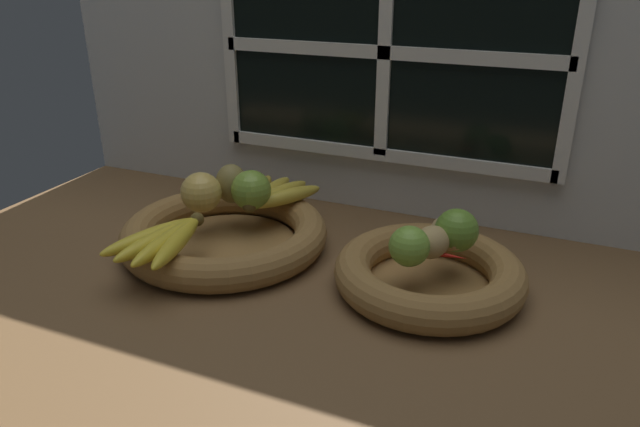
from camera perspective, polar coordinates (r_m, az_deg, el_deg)
The scene contains 14 objects.
ground_plane at distance 95.14cm, azimuth 0.49°, elevation -6.68°, with size 140.00×90.00×3.00cm, color brown.
back_wall at distance 111.88cm, azimuth 6.59°, elevation 13.86°, with size 140.00×4.60×55.00cm.
fruit_bowl_left at distance 102.84cm, azimuth -9.23°, elevation -2.00°, with size 35.49×35.49×5.55cm.
fruit_bowl_right at distance 90.57cm, azimuth 10.54°, elevation -5.80°, with size 28.82×28.82×5.55cm.
apple_golden_left at distance 103.95cm, azimuth -11.47°, elevation 2.02°, with size 7.10×7.10×7.10cm, color #DBB756.
apple_green_back at distance 103.65cm, azimuth -6.71°, elevation 2.27°, with size 7.08×7.08×7.08cm, color #7AA338.
pear_brown at distance 106.92cm, azimuth -8.58°, elevation 2.88°, with size 5.93×5.77×7.21cm, color olive.
banana_bunch_front at distance 93.20cm, azimuth -14.89°, elevation -2.40°, with size 12.29×18.53×2.63cm.
banana_bunch_back at distance 107.65cm, azimuth -4.60°, elevation 1.94°, with size 13.96×16.25×2.74cm.
potato_large at distance 88.11cm, azimuth 10.79°, elevation -2.75°, with size 6.07×4.86×4.86cm, color tan.
potato_back at distance 91.52cm, azimuth 12.53°, elevation -1.90°, with size 7.83×5.42×4.81cm, color tan.
lime_near at distance 85.11cm, azimuth 8.66°, elevation -3.16°, with size 5.97×5.97×5.97cm, color #7AAD3D.
lime_far at distance 90.56cm, azimuth 13.11°, elevation -1.60°, with size 6.61×6.61×6.61cm, color olive.
chili_pepper at distance 88.23cm, azimuth 10.75°, elevation -3.76°, with size 1.98×1.98×10.68cm, color red.
Camera 1 is at (31.44, -76.01, 46.31)cm, focal length 32.96 mm.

